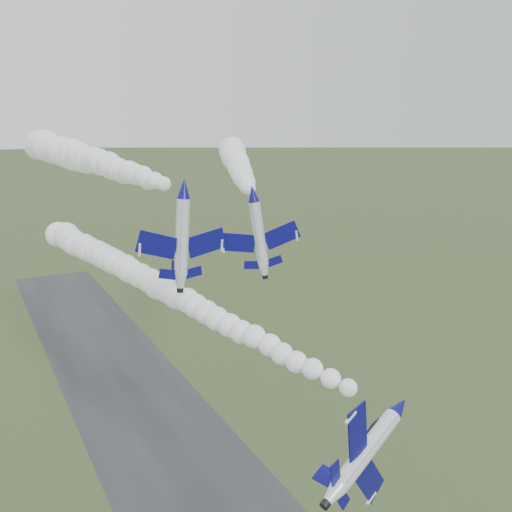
% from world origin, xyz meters
% --- Properties ---
extents(runway, '(24.00, 260.00, 0.04)m').
position_xyz_m(runway, '(0.00, 30.00, 0.02)').
color(runway, '#2D2D2F').
rests_on(runway, ground).
extents(jet_lead, '(5.73, 12.81, 10.04)m').
position_xyz_m(jet_lead, '(7.01, -6.32, 28.19)').
color(jet_lead, silver).
extents(smoke_trail_jet_lead, '(25.51, 67.46, 4.49)m').
position_xyz_m(smoke_trail_jet_lead, '(-2.88, 30.67, 30.92)').
color(smoke_trail_jet_lead, white).
extents(jet_pair_left, '(11.19, 13.40, 3.34)m').
position_xyz_m(jet_pair_left, '(-3.47, 19.31, 45.87)').
color(jet_pair_left, silver).
extents(smoke_trail_jet_pair_left, '(10.84, 64.33, 5.89)m').
position_xyz_m(smoke_trail_jet_pair_left, '(-7.07, 54.18, 47.02)').
color(smoke_trail_jet_pair_left, white).
extents(jet_pair_right, '(9.99, 11.62, 3.16)m').
position_xyz_m(jet_pair_right, '(5.60, 19.86, 44.66)').
color(jet_pair_right, silver).
extents(smoke_trail_jet_pair_right, '(28.68, 62.71, 5.71)m').
position_xyz_m(smoke_trail_jet_pair_right, '(19.20, 52.12, 45.56)').
color(smoke_trail_jet_pair_right, white).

